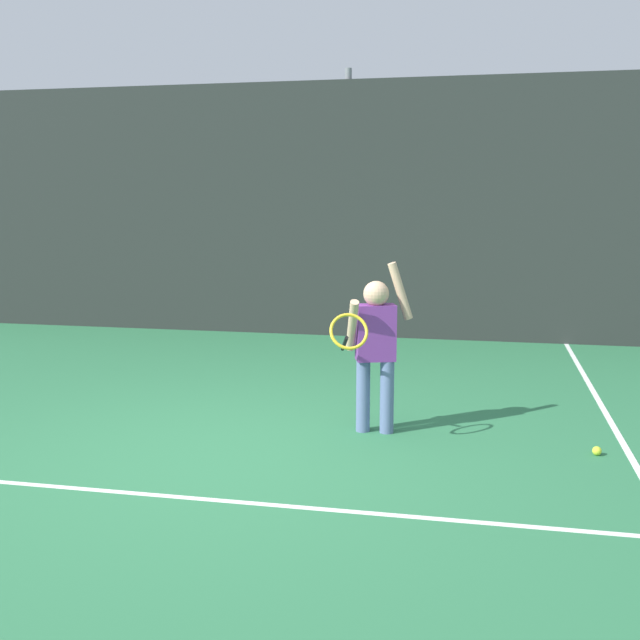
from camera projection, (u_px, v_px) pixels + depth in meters
name	position (u px, v px, depth m)	size (l,w,h in m)	color
ground_plane	(226.00, 454.00, 5.54)	(20.00, 20.00, 0.00)	#2D7247
court_line_baseline	(182.00, 497.00, 4.74)	(9.00, 0.05, 0.00)	white
court_line_sideline	(620.00, 438.00, 5.92)	(0.05, 9.00, 0.00)	white
back_fence_windscreen	(347.00, 211.00, 10.13)	(13.29, 0.08, 3.36)	#282D2B
fence_post_1	(348.00, 205.00, 10.18)	(0.09, 0.09, 3.51)	slate
tennis_player	(375.00, 342.00, 5.95)	(0.58, 0.73, 1.35)	slate
tennis_ball_4	(597.00, 451.00, 5.52)	(0.07, 0.07, 0.07)	#CCE033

